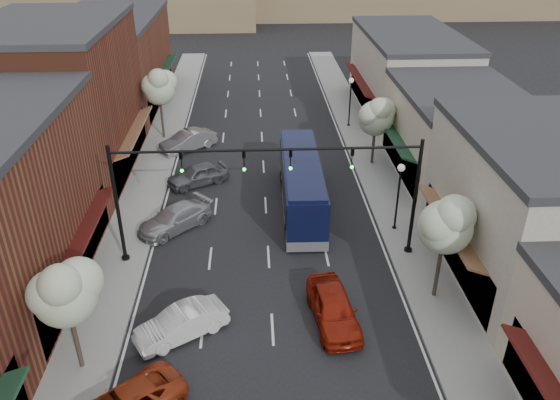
{
  "coord_description": "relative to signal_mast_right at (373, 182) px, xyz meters",
  "views": [
    {
      "loc": [
        -0.63,
        -17.59,
        17.72
      ],
      "look_at": [
        0.79,
        10.66,
        2.2
      ],
      "focal_mm": 35.0,
      "sensor_mm": 36.0,
      "label": 1
    }
  ],
  "objects": [
    {
      "name": "ground",
      "position": [
        -5.62,
        -8.0,
        -4.62
      ],
      "size": [
        160.0,
        160.0,
        0.0
      ],
      "primitive_type": "plane",
      "color": "black",
      "rests_on": "ground"
    },
    {
      "name": "sidewalk_left",
      "position": [
        -14.02,
        10.5,
        -4.55
      ],
      "size": [
        2.8,
        73.0,
        0.15
      ],
      "primitive_type": "cube",
      "color": "gray",
      "rests_on": "ground"
    },
    {
      "name": "sidewalk_right",
      "position": [
        2.78,
        10.5,
        -4.55
      ],
      "size": [
        2.8,
        73.0,
        0.15
      ],
      "primitive_type": "cube",
      "color": "gray",
      "rests_on": "ground"
    },
    {
      "name": "curb_left",
      "position": [
        -12.62,
        10.5,
        -4.55
      ],
      "size": [
        0.25,
        73.0,
        0.17
      ],
      "primitive_type": "cube",
      "color": "gray",
      "rests_on": "ground"
    },
    {
      "name": "curb_right",
      "position": [
        1.38,
        10.5,
        -4.55
      ],
      "size": [
        0.25,
        73.0,
        0.17
      ],
      "primitive_type": "cube",
      "color": "gray",
      "rests_on": "ground"
    },
    {
      "name": "bldg_left_midfar",
      "position": [
        -19.86,
        12.0,
        0.78
      ],
      "size": [
        10.14,
        14.1,
        10.9
      ],
      "color": "brown",
      "rests_on": "ground"
    },
    {
      "name": "bldg_left_far",
      "position": [
        -19.84,
        28.0,
        -0.46
      ],
      "size": [
        10.14,
        18.1,
        8.4
      ],
      "color": "brown",
      "rests_on": "ground"
    },
    {
      "name": "bldg_right_midnear",
      "position": [
        8.1,
        -2.0,
        -0.72
      ],
      "size": [
        9.14,
        12.1,
        7.9
      ],
      "color": "#B9B19F",
      "rests_on": "ground"
    },
    {
      "name": "bldg_right_midfar",
      "position": [
        8.08,
        10.0,
        -1.46
      ],
      "size": [
        9.14,
        12.1,
        6.4
      ],
      "color": "#C1B299",
      "rests_on": "ground"
    },
    {
      "name": "bldg_right_far",
      "position": [
        8.09,
        24.0,
        -0.96
      ],
      "size": [
        9.14,
        16.1,
        7.4
      ],
      "color": "#B9B19F",
      "rests_on": "ground"
    },
    {
      "name": "signal_mast_right",
      "position": [
        0.0,
        0.0,
        0.0
      ],
      "size": [
        8.22,
        0.46,
        7.0
      ],
      "color": "black",
      "rests_on": "ground"
    },
    {
      "name": "signal_mast_left",
      "position": [
        -11.24,
        0.0,
        0.0
      ],
      "size": [
        8.22,
        0.46,
        7.0
      ],
      "color": "black",
      "rests_on": "ground"
    },
    {
      "name": "tree_right_near",
      "position": [
        2.73,
        -4.05,
        -0.17
      ],
      "size": [
        2.85,
        2.65,
        5.95
      ],
      "color": "#47382B",
      "rests_on": "ground"
    },
    {
      "name": "tree_right_far",
      "position": [
        2.73,
        11.95,
        -0.63
      ],
      "size": [
        2.85,
        2.65,
        5.43
      ],
      "color": "#47382B",
      "rests_on": "ground"
    },
    {
      "name": "tree_left_near",
      "position": [
        -13.87,
        -8.05,
        -0.4
      ],
      "size": [
        2.85,
        2.65,
        5.69
      ],
      "color": "#47382B",
      "rests_on": "ground"
    },
    {
      "name": "tree_left_far",
      "position": [
        -13.87,
        17.95,
        -0.02
      ],
      "size": [
        2.85,
        2.65,
        6.13
      ],
      "color": "#47382B",
      "rests_on": "ground"
    },
    {
      "name": "lamp_post_near",
      "position": [
        2.18,
        2.5,
        -1.62
      ],
      "size": [
        0.44,
        0.44,
        4.44
      ],
      "color": "black",
      "rests_on": "ground"
    },
    {
      "name": "lamp_post_far",
      "position": [
        2.18,
        20.0,
        -1.62
      ],
      "size": [
        0.44,
        0.44,
        4.44
      ],
      "color": "black",
      "rests_on": "ground"
    },
    {
      "name": "coach_bus",
      "position": [
        -3.31,
        5.63,
        -2.85
      ],
      "size": [
        2.6,
        11.08,
        3.38
      ],
      "rotation": [
        0.0,
        0.0,
        -0.02
      ],
      "color": "black",
      "rests_on": "ground"
    },
    {
      "name": "red_hatchback",
      "position": [
        -2.71,
        -5.58,
        -3.8
      ],
      "size": [
        2.47,
        5.01,
        1.64
      ],
      "primitive_type": "imported",
      "rotation": [
        0.0,
        0.0,
        0.11
      ],
      "color": "maroon",
      "rests_on": "ground"
    },
    {
      "name": "parked_car_b",
      "position": [
        -9.82,
        -6.19,
        -3.91
      ],
      "size": [
        4.48,
        3.54,
        1.43
      ],
      "primitive_type": "imported",
      "rotation": [
        0.0,
        0.0,
        -1.02
      ],
      "color": "silver",
      "rests_on": "ground"
    },
    {
      "name": "parked_car_c",
      "position": [
        -11.24,
        3.34,
        -3.91
      ],
      "size": [
        4.93,
        4.84,
        1.43
      ],
      "primitive_type": "imported",
      "rotation": [
        0.0,
        0.0,
        -0.81
      ],
      "color": "#A2A3A8",
      "rests_on": "ground"
    },
    {
      "name": "parked_car_d",
      "position": [
        -10.32,
        9.34,
        -3.88
      ],
      "size": [
        4.67,
        3.62,
        1.49
      ],
      "primitive_type": "imported",
      "rotation": [
        0.0,
        0.0,
        -1.08
      ],
      "color": "#57585E",
      "rests_on": "ground"
    },
    {
      "name": "parked_car_e",
      "position": [
        -11.62,
        15.54,
        -3.85
      ],
      "size": [
        4.71,
        4.18,
        1.55
      ],
      "primitive_type": "imported",
      "rotation": [
        0.0,
        0.0,
        -0.91
      ],
      "color": "gray",
      "rests_on": "ground"
    }
  ]
}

